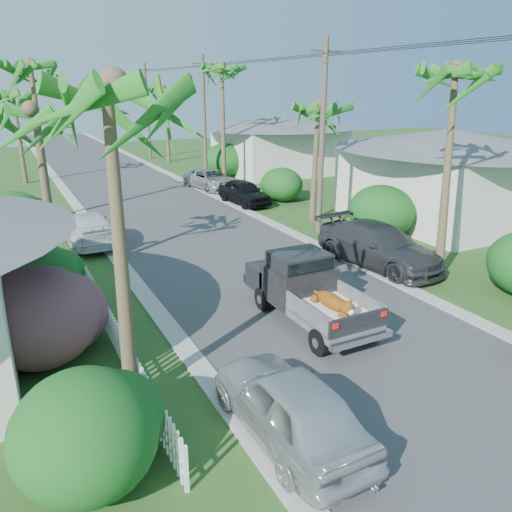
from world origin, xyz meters
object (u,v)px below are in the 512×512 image
parked_car_rm (379,246)px  house_right_far (279,146)px  palm_r_d (164,88)px  house_right_near (446,179)px  parked_car_rf (244,192)px  utility_pole_b (322,138)px  palm_r_c (222,67)px  palm_l_c (30,65)px  pickup_truck (303,287)px  parked_car_ln (290,406)px  parked_car_lf (88,228)px  parked_car_rd (211,180)px  utility_pole_d (147,111)px  palm_l_a (105,86)px  palm_l_d (13,93)px  palm_r_b (317,106)px  palm_r_a (460,71)px  palm_l_b (35,110)px  utility_pole_c (204,120)px

parked_car_rm → house_right_far: (8.00, 22.17, 1.30)m
palm_r_d → house_right_near: bearing=-76.9°
parked_car_rm → parked_car_rf: size_ratio=1.32×
utility_pole_b → palm_r_c: bearing=87.4°
house_right_near → house_right_far: (0.00, 18.00, -0.10)m
palm_l_c → pickup_truck: bearing=-71.2°
parked_car_ln → parked_car_lf: size_ratio=0.88×
parked_car_rd → utility_pole_d: (0.60, 17.42, 3.92)m
parked_car_rf → parked_car_ln: size_ratio=0.97×
parked_car_rf → utility_pole_b: 8.25m
parked_car_ln → palm_r_d: (10.10, 39.55, 5.98)m
parked_car_ln → parked_car_lf: (-1.34, 15.78, -0.03)m
palm_r_c → house_right_near: palm_r_c is taller
parked_car_rf → house_right_far: 12.68m
palm_l_a → palm_l_d: 31.01m
parked_car_ln → palm_r_d: palm_r_d is taller
utility_pole_d → palm_l_a: bearing=-106.4°
parked_car_rm → parked_car_rf: bearing=83.1°
palm_l_d → palm_r_d: 14.32m
palm_l_a → palm_l_c: (0.20, 19.00, 0.98)m
parked_car_rf → palm_r_d: (1.50, 19.74, 6.00)m
parked_car_rf → parked_car_ln: bearing=-117.4°
palm_r_b → utility_pole_d: bearing=92.0°
parked_car_lf → palm_l_c: size_ratio=0.55×
parked_car_rf → palm_r_b: bearing=-77.0°
palm_r_d → parked_car_rd: bearing=-95.9°
parked_car_rm → palm_r_d: palm_r_d is taller
palm_l_a → palm_r_b: palm_l_a is taller
palm_r_b → house_right_far: bearing=66.9°
parked_car_rf → palm_r_d: 20.68m
parked_car_ln → palm_r_c: size_ratio=0.47×
palm_l_c → palm_r_a: (12.30, -16.00, -0.49)m
parked_car_lf → palm_l_c: (-1.06, 5.77, 7.18)m
palm_l_b → palm_r_d: size_ratio=0.93×
house_right_far → utility_pole_c: (-7.40, -2.00, 2.48)m
parked_car_rd → utility_pole_d: size_ratio=0.55×
palm_l_b → utility_pole_b: utility_pole_b is taller
pickup_truck → utility_pole_c: utility_pole_c is taller
palm_l_d → utility_pole_b: size_ratio=0.86×
palm_r_a → palm_l_b: bearing=155.4°
palm_l_a → palm_l_d: size_ratio=1.06×
palm_l_a → palm_r_a: bearing=13.5°
parked_car_rm → house_right_near: 9.13m
palm_l_a → palm_r_b: size_ratio=1.14×
palm_l_c → parked_car_ln: bearing=-83.6°
palm_r_b → palm_r_d: size_ratio=0.90×
palm_l_b → parked_car_rf: bearing=35.0°
parked_car_rd → utility_pole_c: utility_pole_c is taller
palm_r_b → house_right_far: 16.75m
parked_car_rd → palm_l_b: (-11.80, -13.58, 5.47)m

